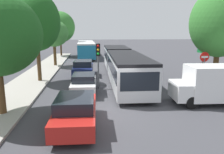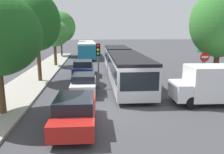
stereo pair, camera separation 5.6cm
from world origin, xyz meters
TOP-DOWN VIEW (x-y plane):
  - ground_plane at (0.00, 0.00)m, footprint 200.00×200.00m
  - kerb_strip_left at (-6.40, 12.84)m, footprint 3.20×35.68m
  - articulated_bus at (1.67, 8.97)m, footprint 2.98×16.90m
  - city_bus_rear at (-1.84, 25.69)m, footprint 2.91×11.76m
  - queued_car_red at (-1.99, -1.55)m, footprint 1.93×4.28m
  - queued_car_white at (-1.74, 4.14)m, footprint 1.78×3.95m
  - queued_car_navy at (-1.95, 10.18)m, footprint 1.98×4.39m
  - white_van at (6.26, 0.92)m, footprint 5.09×2.21m
  - traffic_light at (-0.67, 5.09)m, footprint 0.32×0.36m
  - no_entry_sign at (6.94, 3.89)m, footprint 0.70×0.08m
  - direction_sign_post at (8.19, 6.43)m, footprint 0.41×1.37m
  - tree_left_mid at (-5.57, 7.81)m, footprint 3.90×3.90m
  - tree_left_far at (-5.53, 16.39)m, footprint 3.51×3.51m
  - tree_left_distant at (-6.11, 27.23)m, footprint 4.97×4.97m
  - tree_right_near at (8.24, 4.53)m, footprint 4.32×4.32m

SIDE VIEW (x-z plane):
  - ground_plane at x=0.00m, z-range 0.00..0.00m
  - kerb_strip_left at x=-6.40m, z-range 0.00..0.14m
  - queued_car_white at x=-1.74m, z-range 0.01..1.36m
  - queued_car_red at x=-1.99m, z-range 0.01..1.48m
  - queued_car_navy at x=-1.95m, z-range 0.01..1.52m
  - white_van at x=6.26m, z-range 0.09..2.40m
  - articulated_bus at x=1.67m, z-range 0.19..2.69m
  - city_bus_rear at x=-1.84m, z-range 0.20..2.72m
  - no_entry_sign at x=6.94m, z-range 0.47..3.29m
  - traffic_light at x=-0.67m, z-range 0.80..4.20m
  - direction_sign_post at x=8.19m, z-range 0.77..4.37m
  - tree_left_far at x=-5.53m, z-range 1.18..6.78m
  - tree_left_distant at x=-6.11m, z-range 1.06..8.54m
  - tree_right_near at x=8.24m, z-range 1.17..8.60m
  - tree_left_mid at x=-5.57m, z-range 1.31..8.73m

